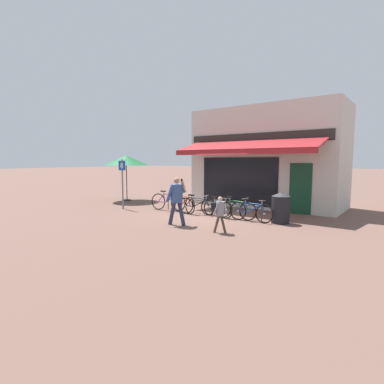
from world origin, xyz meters
TOP-DOWN VIEW (x-y plane):
  - ground_plane at (0.00, 0.00)m, footprint 160.00×160.00m
  - shop_front at (0.74, 3.93)m, footprint 7.03×4.68m
  - bike_rack_rail at (-0.05, 0.07)m, footprint 4.64×0.04m
  - bicycle_purple at (-2.07, -0.22)m, footprint 1.76×0.52m
  - bicycle_red at (-1.23, -0.17)m, footprint 1.63×0.69m
  - bicycle_black at (-0.47, -0.25)m, footprint 1.67×0.56m
  - bicycle_silver at (0.44, -0.12)m, footprint 1.62×0.59m
  - bicycle_green at (1.23, -0.13)m, footprint 1.74×0.52m
  - bicycle_blue at (1.91, -0.19)m, footprint 1.71×0.52m
  - pedestrian_adult at (0.13, -2.25)m, footprint 0.62×0.64m
  - pedestrian_child at (1.88, -2.32)m, footprint 0.46×0.41m
  - litter_bin at (2.87, 0.19)m, footprint 0.64×0.64m
  - parking_sign at (-4.05, -1.10)m, footprint 0.44×0.07m
  - cafe_parasol at (-6.05, 0.86)m, footprint 2.41×2.41m

SIDE VIEW (x-z plane):
  - ground_plane at x=0.00m, z-range 0.00..0.00m
  - bicycle_silver at x=0.44m, z-range -0.05..0.76m
  - bicycle_blue at x=1.91m, z-range -0.05..0.78m
  - bicycle_black at x=-0.47m, z-range -0.04..0.77m
  - bicycle_green at x=1.23m, z-range -0.04..0.80m
  - bicycle_red at x=-1.23m, z-range -0.04..0.81m
  - bicycle_purple at x=-2.07m, z-range -0.04..0.83m
  - bike_rack_rail at x=-0.05m, z-range 0.20..0.77m
  - litter_bin at x=2.87m, z-range 0.00..1.09m
  - pedestrian_child at x=1.88m, z-range 0.14..1.27m
  - pedestrian_adult at x=0.13m, z-range 0.17..1.83m
  - parking_sign at x=-4.05m, z-range 0.26..2.52m
  - cafe_parasol at x=-6.05m, z-range 0.97..3.46m
  - shop_front at x=0.74m, z-range 0.00..4.70m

